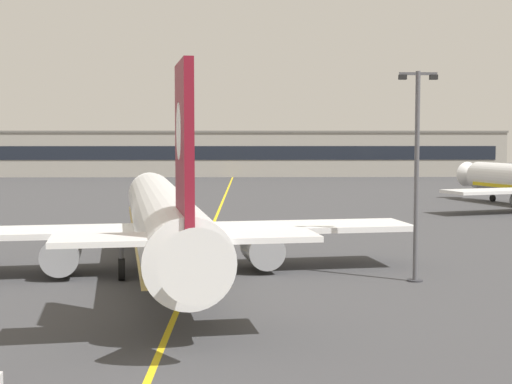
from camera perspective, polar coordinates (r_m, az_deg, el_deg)
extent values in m
plane|color=#3D3D3F|center=(38.34, -5.22, -8.77)|extent=(400.00, 400.00, 0.00)
cube|color=yellow|center=(67.87, -3.47, -3.07)|extent=(2.88, 179.99, 0.01)
cylinder|color=white|center=(48.46, -6.85, -1.86)|extent=(9.32, 36.15, 3.80)
cone|color=white|center=(67.66, -7.79, -0.14)|extent=(3.97, 3.13, 3.61)
cone|color=white|center=(29.22, -4.66, -5.07)|extent=(3.25, 3.21, 2.85)
cube|color=#DBBC66|center=(48.58, -6.84, -3.08)|extent=(8.80, 33.30, 0.44)
cube|color=black|center=(65.72, -7.73, 0.31)|extent=(2.99, 1.53, 0.60)
cube|color=white|center=(49.15, -6.88, -2.77)|extent=(32.36, 9.69, 0.36)
cylinder|color=gray|center=(48.37, -14.18, -4.44)|extent=(2.83, 3.91, 2.30)
cylinder|color=black|center=(50.20, -14.03, -4.12)|extent=(1.96, 0.48, 1.95)
cylinder|color=gray|center=(49.07, 0.46, -4.19)|extent=(2.83, 3.91, 2.30)
cylinder|color=black|center=(50.87, 0.08, -3.89)|extent=(1.96, 0.48, 1.95)
cube|color=maroon|center=(32.43, -5.31, 3.22)|extent=(1.14, 4.80, 7.20)
cylinder|color=white|center=(32.72, -5.37, 4.49)|extent=(0.81, 2.44, 2.40)
cube|color=white|center=(32.11, -5.18, -3.41)|extent=(11.30, 4.47, 0.24)
cylinder|color=#4C4C51|center=(63.07, -7.59, -2.31)|extent=(0.24, 0.24, 1.60)
cylinder|color=black|center=(63.20, -7.58, -3.23)|extent=(0.53, 0.95, 0.90)
cylinder|color=#4C4C51|center=(46.61, -9.89, -4.27)|extent=(0.24, 0.24, 1.60)
cylinder|color=black|center=(46.79, -9.87, -5.63)|extent=(0.60, 1.35, 1.30)
cylinder|color=#4C4C51|center=(46.92, -3.51, -4.16)|extent=(0.24, 0.24, 1.60)
cylinder|color=black|center=(47.09, -3.51, -5.51)|extent=(0.60, 1.35, 1.30)
cone|color=white|center=(108.04, 15.66, 1.24)|extent=(3.97, 3.37, 3.38)
cube|color=black|center=(106.57, 16.22, 1.53)|extent=(2.85, 1.81, 0.56)
cylinder|color=#4C4C51|center=(104.52, 17.05, 0.08)|extent=(0.22, 0.22, 1.50)
cylinder|color=black|center=(104.59, 17.04, -0.45)|extent=(0.62, 0.92, 0.84)
cylinder|color=#515156|center=(46.09, 11.75, 1.08)|extent=(0.28, 0.28, 12.30)
cylinder|color=#333338|center=(46.81, 11.64, -6.40)|extent=(0.90, 0.90, 0.10)
cube|color=#515156|center=(46.16, 11.86, 8.53)|extent=(2.20, 0.16, 0.16)
cube|color=black|center=(45.95, 10.75, 8.32)|extent=(0.44, 0.36, 0.28)
cube|color=black|center=(46.35, 12.95, 8.25)|extent=(0.44, 0.36, 0.28)
cone|color=orange|center=(63.88, -4.34, -3.28)|extent=(0.36, 0.36, 0.55)
cylinder|color=white|center=(63.88, -4.34, -3.26)|extent=(0.23, 0.23, 0.07)
cube|color=orange|center=(63.92, -4.34, -3.51)|extent=(0.44, 0.44, 0.03)
cube|color=#9E998E|center=(163.82, -2.76, 2.80)|extent=(118.72, 12.00, 9.08)
cube|color=black|center=(157.77, -2.82, 2.89)|extent=(113.97, 0.12, 2.80)
cube|color=slate|center=(163.77, -2.77, 4.46)|extent=(119.12, 12.40, 0.40)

